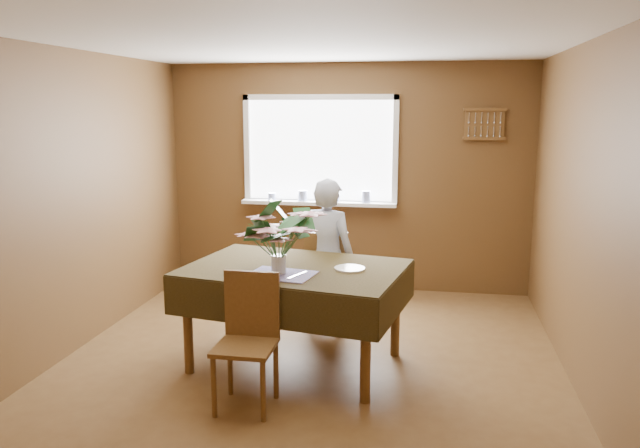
% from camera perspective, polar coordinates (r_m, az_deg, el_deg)
% --- Properties ---
extents(floor, '(4.50, 4.50, 0.00)m').
position_cam_1_polar(floor, '(5.09, -1.12, -12.87)').
color(floor, brown).
rests_on(floor, ground).
extents(ceiling, '(4.50, 4.50, 0.00)m').
position_cam_1_polar(ceiling, '(4.68, -1.23, 16.41)').
color(ceiling, white).
rests_on(ceiling, wall_back).
extents(wall_back, '(4.00, 0.00, 4.00)m').
position_cam_1_polar(wall_back, '(6.93, 2.48, 4.22)').
color(wall_back, brown).
rests_on(wall_back, floor).
extents(wall_front, '(4.00, 0.00, 4.00)m').
position_cam_1_polar(wall_front, '(2.62, -10.93, -7.00)').
color(wall_front, brown).
rests_on(wall_front, floor).
extents(wall_left, '(0.00, 4.50, 4.50)m').
position_cam_1_polar(wall_left, '(5.48, -22.17, 1.68)').
color(wall_left, brown).
rests_on(wall_left, floor).
extents(wall_right, '(0.00, 4.50, 4.50)m').
position_cam_1_polar(wall_right, '(4.76, 23.15, 0.36)').
color(wall_right, brown).
rests_on(wall_right, floor).
extents(window_assembly, '(1.72, 0.20, 1.22)m').
position_cam_1_polar(window_assembly, '(6.91, 0.00, 5.14)').
color(window_assembly, white).
rests_on(window_assembly, wall_back).
extents(spoon_rack, '(0.44, 0.05, 0.33)m').
position_cam_1_polar(spoon_rack, '(6.81, 14.81, 8.83)').
color(spoon_rack, brown).
rests_on(spoon_rack, wall_back).
extents(dining_table, '(1.83, 1.40, 0.81)m').
position_cam_1_polar(dining_table, '(4.90, -2.32, -5.02)').
color(dining_table, brown).
rests_on(dining_table, floor).
extents(chair_far, '(0.46, 0.46, 0.93)m').
position_cam_1_polar(chair_far, '(5.75, 0.55, -4.69)').
color(chair_far, brown).
rests_on(chair_far, floor).
extents(chair_near, '(0.39, 0.40, 0.92)m').
position_cam_1_polar(chair_near, '(4.36, -6.57, -9.92)').
color(chair_near, brown).
rests_on(chair_near, floor).
extents(seated_woman, '(0.59, 0.47, 1.42)m').
position_cam_1_polar(seated_woman, '(5.59, 0.69, -3.00)').
color(seated_woman, white).
rests_on(seated_woman, floor).
extents(flower_bouquet, '(0.57, 0.57, 0.49)m').
position_cam_1_polar(flower_bouquet, '(4.61, -3.84, -0.72)').
color(flower_bouquet, white).
rests_on(flower_bouquet, dining_table).
extents(side_plate, '(0.32, 0.32, 0.01)m').
position_cam_1_polar(side_plate, '(4.79, 2.73, -4.09)').
color(side_plate, white).
rests_on(side_plate, dining_table).
extents(table_knife, '(0.11, 0.22, 0.00)m').
position_cam_1_polar(table_knife, '(4.60, -2.09, -4.67)').
color(table_knife, silver).
rests_on(table_knife, dining_table).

